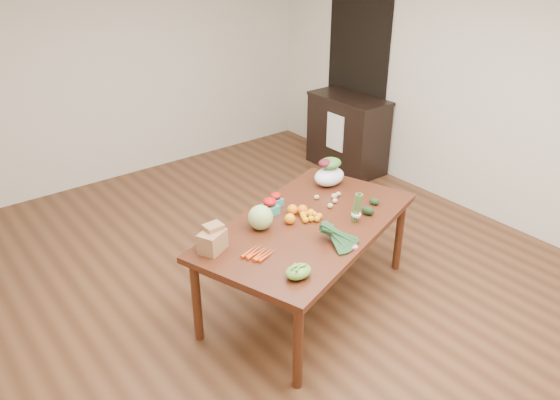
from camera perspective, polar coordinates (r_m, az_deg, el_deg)
floor at (r=4.94m, az=-0.09°, el=-8.31°), size 6.00×6.00×0.00m
room_walls at (r=4.30m, az=-0.10°, el=6.50°), size 5.02×6.02×2.70m
dining_table at (r=4.50m, az=2.88°, el=-6.53°), size 2.12×1.59×0.75m
doorway_dark at (r=7.11m, az=7.97°, el=12.14°), size 0.02×1.00×2.10m
cabinet at (r=7.00m, az=7.07°, el=6.96°), size 0.52×1.02×0.94m
dish_towel at (r=6.77m, az=5.77°, el=7.05°), size 0.02×0.28×0.45m
paper_bag at (r=3.93m, az=-7.08°, el=-4.10°), size 0.32×0.29×0.19m
cabbage at (r=4.17m, az=-2.05°, el=-1.83°), size 0.19×0.19×0.19m
strawberry_basket_a at (r=4.40m, az=-1.07°, el=-0.80°), size 0.15×0.15×0.11m
strawberry_basket_b at (r=4.53m, az=-0.44°, el=-0.03°), size 0.13×0.13×0.09m
orange_a at (r=4.26m, az=1.03°, el=-1.98°), size 0.09×0.09×0.09m
orange_b at (r=4.39m, az=1.30°, el=-1.01°), size 0.09×0.09×0.09m
orange_c at (r=4.39m, az=2.36°, el=-1.03°), size 0.08×0.08×0.08m
mandarin_cluster at (r=4.33m, az=3.15°, el=-1.51°), size 0.23×0.23×0.08m
carrots at (r=3.90m, az=-2.23°, el=-5.54°), size 0.27×0.25×0.03m
snap_pea_bag at (r=3.65m, az=1.94°, el=-7.48°), size 0.19×0.14×0.09m
kale_bunch at (r=3.99m, az=6.58°, el=-3.69°), size 0.43×0.48×0.16m
asparagus_bundle at (r=4.29m, az=8.01°, el=-0.79°), size 0.11×0.14×0.26m
potato_a at (r=4.52m, az=5.26°, el=-0.59°), size 0.05×0.04×0.04m
potato_b at (r=4.60m, az=5.75°, el=-0.08°), size 0.05×0.04×0.04m
potato_c at (r=4.67m, az=5.69°, el=0.40°), size 0.06×0.05×0.05m
potato_d at (r=4.65m, az=3.84°, el=0.30°), size 0.05×0.04×0.04m
potato_e at (r=4.72m, az=6.12°, el=0.62°), size 0.05×0.04×0.04m
avocado_a at (r=4.45m, az=9.16°, el=-1.09°), size 0.10×0.12×0.07m
avocado_b at (r=4.61m, az=9.81°, el=-0.14°), size 0.08×0.10×0.06m
salad_bag at (r=4.88m, az=5.17°, el=2.81°), size 0.35×0.30×0.23m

